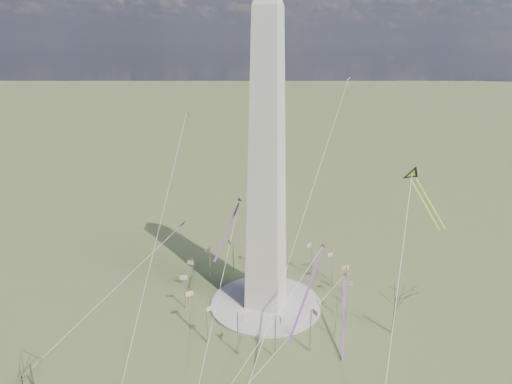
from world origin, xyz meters
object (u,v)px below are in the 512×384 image
(washington_monument, at_px, (267,162))
(tree_near, at_px, (396,294))
(kite_delta_black, at_px, (414,178))
(person_west, at_px, (22,379))

(washington_monument, distance_m, tree_near, 53.21)
(tree_near, distance_m, kite_delta_black, 33.76)
(tree_near, bearing_deg, person_west, -149.92)
(tree_near, height_order, person_west, tree_near)
(tree_near, relative_size, person_west, 9.69)
(tree_near, relative_size, kite_delta_black, 1.13)
(washington_monument, distance_m, person_west, 85.70)
(tree_near, xyz_separation_m, kite_delta_black, (1.51, 10.58, 32.02))
(tree_near, height_order, kite_delta_black, kite_delta_black)
(person_west, bearing_deg, tree_near, -116.82)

